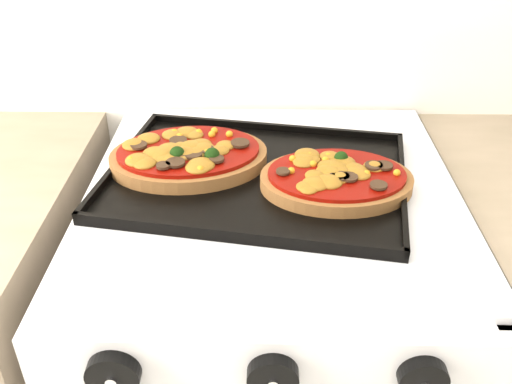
{
  "coord_description": "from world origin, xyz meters",
  "views": [
    {
      "loc": [
        0.03,
        0.92,
        1.39
      ],
      "look_at": [
        0.01,
        1.66,
        0.92
      ],
      "focal_mm": 40.0,
      "sensor_mm": 36.0,
      "label": 1
    }
  ],
  "objects_px": {
    "pizza_right": "(337,178)",
    "baking_tray": "(256,174)",
    "stove": "(270,376)",
    "pizza_left": "(189,154)"
  },
  "relations": [
    {
      "from": "baking_tray",
      "to": "pizza_left",
      "type": "relative_size",
      "value": 1.8
    },
    {
      "from": "stove",
      "to": "pizza_right",
      "type": "bearing_deg",
      "value": -11.34
    },
    {
      "from": "stove",
      "to": "pizza_left",
      "type": "height_order",
      "value": "pizza_left"
    },
    {
      "from": "stove",
      "to": "pizza_left",
      "type": "distance_m",
      "value": 0.51
    },
    {
      "from": "stove",
      "to": "pizza_left",
      "type": "xyz_separation_m",
      "value": [
        -0.14,
        0.05,
        0.48
      ]
    },
    {
      "from": "baking_tray",
      "to": "pizza_left",
      "type": "bearing_deg",
      "value": 172.42
    },
    {
      "from": "pizza_left",
      "to": "pizza_right",
      "type": "distance_m",
      "value": 0.25
    },
    {
      "from": "pizza_right",
      "to": "baking_tray",
      "type": "bearing_deg",
      "value": 164.69
    },
    {
      "from": "baking_tray",
      "to": "pizza_right",
      "type": "bearing_deg",
      "value": -5.55
    },
    {
      "from": "pizza_right",
      "to": "pizza_left",
      "type": "bearing_deg",
      "value": 163.72
    }
  ]
}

